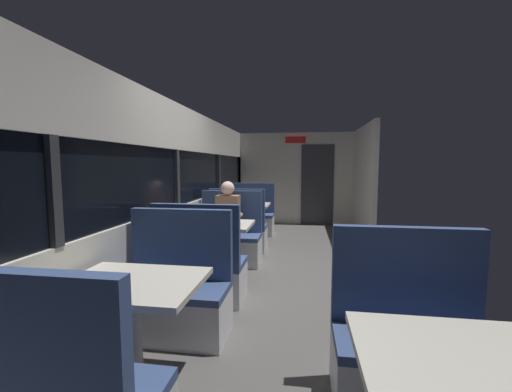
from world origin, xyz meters
TOP-DOWN VIEW (x-y plane):
  - ground_plane at (0.00, 0.00)m, footprint 3.30×9.20m
  - carriage_window_panel_left at (-1.45, 0.00)m, footprint 0.09×8.48m
  - carriage_end_bulkhead at (0.06, 4.19)m, footprint 2.90×0.11m
  - carriage_aisle_panel_right at (1.45, 3.00)m, footprint 0.08×2.40m
  - dining_table_near_window at (-0.89, -2.09)m, footprint 0.90×0.70m
  - bench_near_window_facing_entry at (-0.89, -1.39)m, footprint 0.95×0.50m
  - dining_table_mid_window at (-0.89, 0.02)m, footprint 0.90×0.70m
  - bench_mid_window_facing_end at (-0.89, -0.68)m, footprint 0.95×0.50m
  - bench_mid_window_facing_entry at (-0.89, 0.72)m, footprint 0.95×0.50m
  - dining_table_far_window at (-0.89, 2.13)m, footprint 0.90×0.70m
  - bench_far_window_facing_end at (-0.89, 1.43)m, footprint 0.95×0.50m
  - bench_far_window_facing_entry at (-0.89, 2.83)m, footprint 0.95×0.50m
  - dining_table_front_aisle at (0.89, -2.69)m, footprint 0.90×0.70m
  - bench_front_aisle_facing_entry at (0.89, -1.99)m, footprint 0.95×0.50m
  - seated_passenger at (-0.89, 0.65)m, footprint 0.47×0.55m

SIDE VIEW (x-z plane):
  - ground_plane at x=0.00m, z-range -0.02..0.00m
  - bench_near_window_facing_entry at x=-0.89m, z-range -0.22..0.88m
  - bench_mid_window_facing_end at x=-0.89m, z-range -0.22..0.88m
  - bench_mid_window_facing_entry at x=-0.89m, z-range -0.22..0.88m
  - bench_far_window_facing_end at x=-0.89m, z-range -0.22..0.88m
  - bench_far_window_facing_entry at x=-0.89m, z-range -0.22..0.88m
  - bench_front_aisle_facing_entry at x=0.89m, z-range -0.22..0.88m
  - seated_passenger at x=-0.89m, z-range -0.09..1.17m
  - dining_table_near_window at x=-0.89m, z-range 0.27..1.01m
  - dining_table_mid_window at x=-0.89m, z-range 0.27..1.01m
  - dining_table_far_window at x=-0.89m, z-range 0.27..1.01m
  - dining_table_front_aisle at x=0.89m, z-range 0.27..1.01m
  - carriage_window_panel_left at x=-1.45m, z-range -0.04..2.26m
  - carriage_end_bulkhead at x=0.06m, z-range -0.01..2.29m
  - carriage_aisle_panel_right at x=1.45m, z-range 0.00..2.30m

